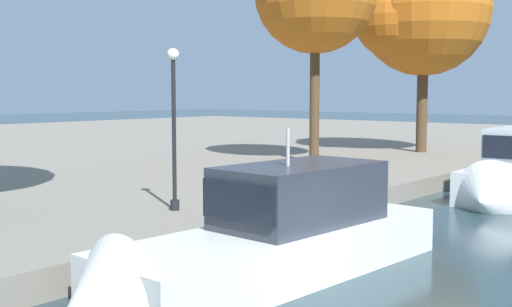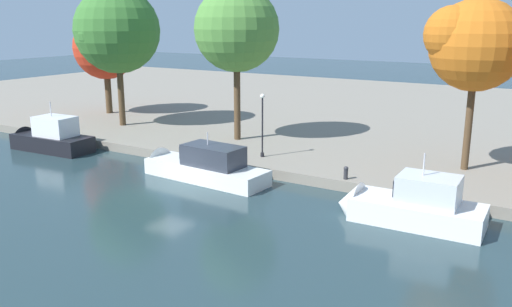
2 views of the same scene
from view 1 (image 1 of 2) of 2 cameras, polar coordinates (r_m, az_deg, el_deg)
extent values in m
cube|color=silver|center=(14.77, 2.21, -9.29)|extent=(9.11, 3.26, 1.45)
cube|color=#2D333D|center=(14.98, 3.91, -3.56)|extent=(4.16, 2.40, 1.38)
cube|color=black|center=(13.81, -0.21, -4.02)|extent=(1.20, 2.08, 0.83)
cylinder|color=silver|center=(14.51, 2.82, 0.58)|extent=(0.08, 0.08, 0.85)
cone|color=white|center=(23.56, 19.48, -3.87)|extent=(1.28, 2.71, 2.67)
cylinder|color=#2D2D33|center=(23.48, 9.76, -2.26)|extent=(0.27, 0.27, 0.62)
sphere|color=#2D2D33|center=(23.43, 9.78, -1.32)|extent=(0.30, 0.30, 0.30)
cylinder|color=black|center=(18.75, -7.20, 1.55)|extent=(0.12, 0.12, 4.31)
sphere|color=white|center=(18.74, -7.29, 8.62)|extent=(0.35, 0.35, 0.35)
cylinder|color=black|center=(18.99, -7.13, -4.51)|extent=(0.26, 0.26, 0.30)
cylinder|color=#4C3823|center=(31.68, 5.16, 4.61)|extent=(0.47, 0.47, 5.99)
sphere|color=#BC6019|center=(32.17, 4.20, 12.49)|extent=(2.74, 2.74, 2.74)
cylinder|color=#4C3823|center=(38.42, 14.35, 4.05)|extent=(0.61, 0.61, 5.27)
sphere|color=#BC6019|center=(38.70, 14.54, 12.08)|extent=(7.40, 7.40, 7.40)
sphere|color=#BC6019|center=(37.59, 12.05, 11.60)|extent=(4.53, 4.53, 4.53)
camera|label=2|loc=(38.00, 70.83, 11.55)|focal=37.46mm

